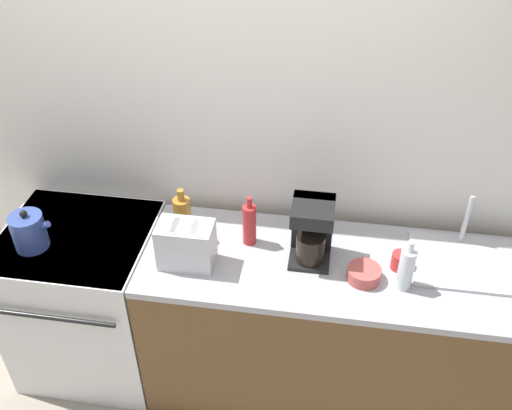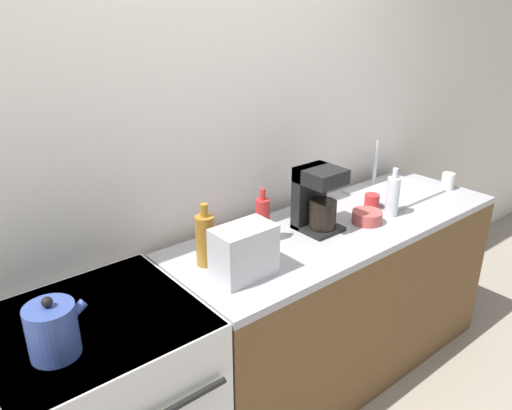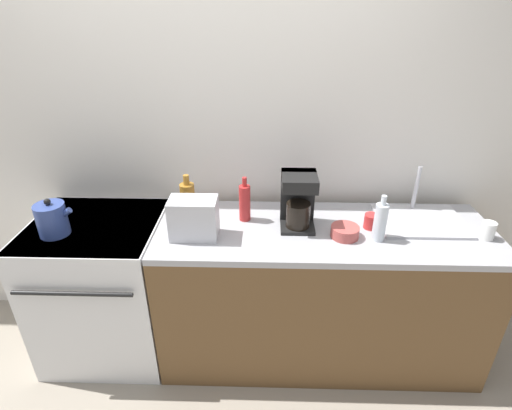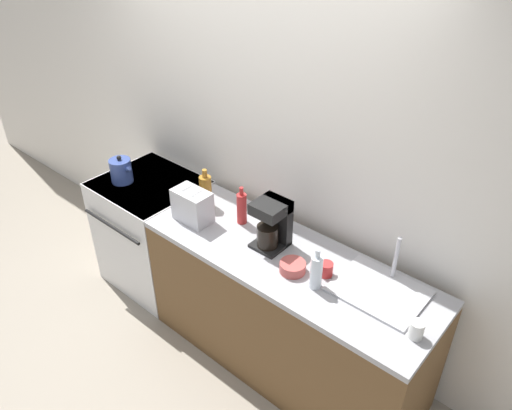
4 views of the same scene
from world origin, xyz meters
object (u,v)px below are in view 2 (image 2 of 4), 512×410
at_px(bottle_amber, 205,239).
at_px(cup_white, 448,181).
at_px(bowl, 367,217).
at_px(bottle_red, 263,220).
at_px(toaster, 244,252).
at_px(kettle, 53,330).
at_px(coffee_maker, 317,198).
at_px(cup_red, 372,202).
at_px(bottle_clear, 393,196).

height_order(bottle_amber, cup_white, bottle_amber).
bearing_deg(cup_white, bowl, -179.64).
bearing_deg(bottle_red, toaster, -143.80).
height_order(kettle, coffee_maker, coffee_maker).
distance_m(kettle, coffee_maker, 1.32).
height_order(kettle, toaster, toaster).
bearing_deg(coffee_maker, bottle_red, 170.10).
xyz_separation_m(bottle_red, cup_red, (0.70, -0.07, -0.07)).
relative_size(toaster, cup_red, 3.04).
relative_size(toaster, bowl, 1.66).
bearing_deg(kettle, bowl, 0.60).
height_order(kettle, bottle_red, bottle_red).
bearing_deg(bowl, coffee_maker, 154.14).
bearing_deg(bottle_amber, bowl, -10.76).
relative_size(bottle_clear, bowl, 1.71).
height_order(bottle_clear, bowl, bottle_clear).
bearing_deg(coffee_maker, cup_red, -3.07).
relative_size(bottle_red, cup_white, 2.72).
height_order(bottle_clear, cup_white, bottle_clear).
bearing_deg(bottle_amber, bottle_red, 1.32).
height_order(kettle, bottle_amber, bottle_amber).
bearing_deg(bowl, bottle_red, 162.47).
xyz_separation_m(cup_white, bowl, (-0.75, -0.00, -0.02)).
xyz_separation_m(toaster, coffee_maker, (0.55, 0.14, 0.05)).
xyz_separation_m(kettle, bowl, (1.56, 0.02, -0.06)).
bearing_deg(bottle_red, bottle_amber, -178.68).
distance_m(cup_red, cup_white, 0.60).
relative_size(coffee_maker, cup_red, 3.81).
xyz_separation_m(coffee_maker, bowl, (0.25, -0.12, -0.13)).
distance_m(coffee_maker, bowl, 0.30).
height_order(coffee_maker, bottle_amber, coffee_maker).
relative_size(kettle, bowl, 1.41).
xyz_separation_m(kettle, bottle_red, (1.02, 0.19, 0.02)).
relative_size(cup_red, cup_white, 0.85).
xyz_separation_m(coffee_maker, bottle_clear, (0.42, -0.14, -0.05)).
bearing_deg(toaster, bowl, 1.23).
distance_m(bottle_amber, bottle_red, 0.32).
bearing_deg(cup_red, bottle_red, 174.03).
distance_m(toaster, cup_red, 0.97).
distance_m(kettle, toaster, 0.76).
relative_size(kettle, bottle_clear, 0.83).
relative_size(bottle_clear, cup_white, 2.65).
bearing_deg(bottle_red, cup_red, -5.97).
height_order(bottle_amber, bottle_clear, bottle_amber).
xyz_separation_m(bottle_amber, bottle_clear, (1.03, -0.18, -0.01)).
height_order(kettle, cup_white, kettle).
relative_size(toaster, bottle_amber, 0.91).
height_order(kettle, bottle_clear, bottle_clear).
height_order(cup_white, bowl, cup_white).
bearing_deg(toaster, cup_red, 6.84).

